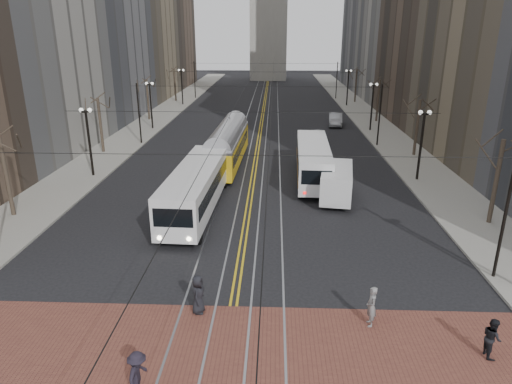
# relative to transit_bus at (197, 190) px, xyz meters

# --- Properties ---
(ground) EXTENTS (260.00, 260.00, 0.00)m
(ground) POSITION_rel_transit_bus_xyz_m (3.50, -10.49, -1.57)
(ground) COLOR black
(ground) RESTS_ON ground
(sidewalk_left) EXTENTS (5.00, 140.00, 0.15)m
(sidewalk_left) POSITION_rel_transit_bus_xyz_m (-11.50, 34.51, -1.50)
(sidewalk_left) COLOR gray
(sidewalk_left) RESTS_ON ground
(sidewalk_right) EXTENTS (5.00, 140.00, 0.15)m
(sidewalk_right) POSITION_rel_transit_bus_xyz_m (18.50, 34.51, -1.50)
(sidewalk_right) COLOR gray
(sidewalk_right) RESTS_ON ground
(crosswalk_band) EXTENTS (25.00, 6.00, 0.01)m
(crosswalk_band) POSITION_rel_transit_bus_xyz_m (3.50, -14.49, -1.56)
(crosswalk_band) COLOR brown
(crosswalk_band) RESTS_ON ground
(streetcar_rails) EXTENTS (4.80, 130.00, 0.02)m
(streetcar_rails) POSITION_rel_transit_bus_xyz_m (3.50, 34.51, -1.57)
(streetcar_rails) COLOR gray
(streetcar_rails) RESTS_ON ground
(centre_lines) EXTENTS (0.42, 130.00, 0.01)m
(centre_lines) POSITION_rel_transit_bus_xyz_m (3.50, 34.51, -1.56)
(centre_lines) COLOR gold
(centre_lines) RESTS_ON ground
(lamp_posts) EXTENTS (27.60, 57.20, 5.60)m
(lamp_posts) POSITION_rel_transit_bus_xyz_m (3.50, 18.26, 1.23)
(lamp_posts) COLOR black
(lamp_posts) RESTS_ON ground
(street_trees) EXTENTS (31.68, 53.28, 5.60)m
(street_trees) POSITION_rel_transit_bus_xyz_m (3.50, 24.76, 1.23)
(street_trees) COLOR #382D23
(street_trees) RESTS_ON ground
(trolley_wires) EXTENTS (25.96, 120.00, 6.60)m
(trolley_wires) POSITION_rel_transit_bus_xyz_m (3.50, 24.34, 2.20)
(trolley_wires) COLOR black
(trolley_wires) RESTS_ON ground
(transit_bus) EXTENTS (3.14, 12.66, 3.14)m
(transit_bus) POSITION_rel_transit_bus_xyz_m (0.00, 0.00, 0.00)
(transit_bus) COLOR white
(transit_bus) RESTS_ON ground
(streetcar) EXTENTS (2.94, 13.26, 3.11)m
(streetcar) POSITION_rel_transit_bus_xyz_m (1.00, 11.59, -0.02)
(streetcar) COLOR yellow
(streetcar) RESTS_ON ground
(rear_bus) EXTENTS (2.93, 11.66, 3.02)m
(rear_bus) POSITION_rel_transit_bus_xyz_m (8.50, 7.43, -0.06)
(rear_bus) COLOR white
(rear_bus) RESTS_ON ground
(cargo_van) EXTENTS (2.94, 5.80, 2.45)m
(cargo_van) POSITION_rel_transit_bus_xyz_m (9.86, 2.61, -0.35)
(cargo_van) COLOR silver
(cargo_van) RESTS_ON ground
(sedan_grey) EXTENTS (1.96, 4.29, 1.43)m
(sedan_grey) POSITION_rel_transit_bus_xyz_m (10.25, 21.19, -0.86)
(sedan_grey) COLOR #3E4245
(sedan_grey) RESTS_ON ground
(sedan_silver) EXTENTS (2.21, 5.00, 1.60)m
(sedan_silver) POSITION_rel_transit_bus_xyz_m (13.30, 30.93, -0.77)
(sedan_silver) COLOR #94969B
(sedan_silver) RESTS_ON ground
(pedestrian_a) EXTENTS (0.62, 0.91, 1.81)m
(pedestrian_a) POSITION_rel_transit_bus_xyz_m (2.01, -11.99, -0.65)
(pedestrian_a) COLOR black
(pedestrian_a) RESTS_ON crosswalk_band
(pedestrian_b) EXTENTS (0.46, 0.67, 1.80)m
(pedestrian_b) POSITION_rel_transit_bus_xyz_m (9.43, -12.62, -0.66)
(pedestrian_b) COLOR gray
(pedestrian_b) RESTS_ON crosswalk_band
(pedestrian_c) EXTENTS (0.62, 0.80, 1.63)m
(pedestrian_c) POSITION_rel_transit_bus_xyz_m (13.63, -14.39, -0.75)
(pedestrian_c) COLOR black
(pedestrian_c) RESTS_ON crosswalk_band
(pedestrian_d) EXTENTS (0.78, 1.21, 1.77)m
(pedestrian_d) POSITION_rel_transit_bus_xyz_m (0.79, -16.99, -0.67)
(pedestrian_d) COLOR black
(pedestrian_d) RESTS_ON crosswalk_band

